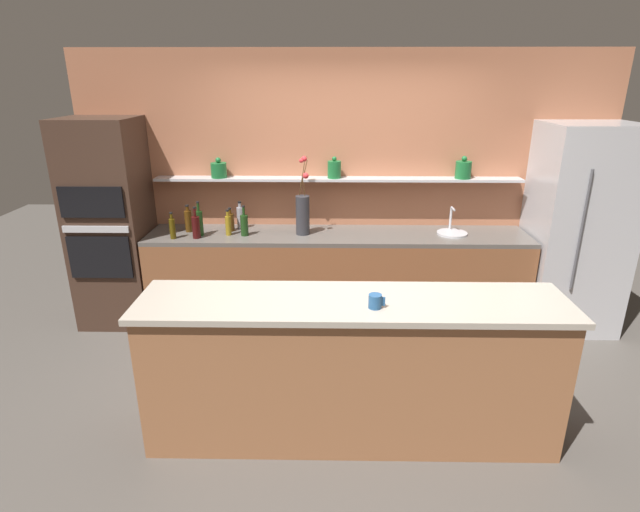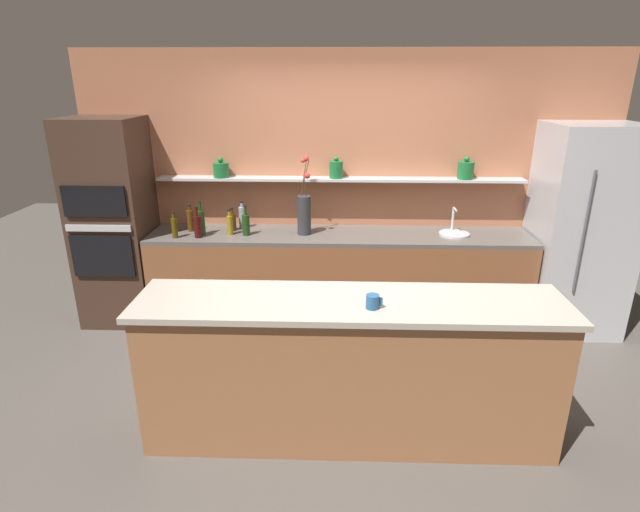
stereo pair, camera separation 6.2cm
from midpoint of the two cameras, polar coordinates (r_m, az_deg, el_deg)
ground_plane at (r=4.10m, az=3.50°, el=-15.18°), size 12.00×12.00×0.00m
back_wall_unit at (r=5.06m, az=3.37°, el=7.89°), size 5.20×0.28×2.60m
back_counter_unit at (r=4.97m, az=2.49°, el=-2.52°), size 3.66×0.62×0.92m
island_counter at (r=3.41m, az=3.88°, el=-12.82°), size 2.75×0.61×1.02m
refrigerator at (r=5.29m, az=27.89°, el=2.53°), size 0.82×0.73×1.97m
oven_tower at (r=5.24m, az=-22.18°, el=3.45°), size 0.68×0.64×2.00m
flower_vase at (r=4.74m, az=-1.43°, el=5.02°), size 0.13×0.18×0.73m
sink_fixture at (r=4.95m, az=15.42°, el=2.63°), size 0.29×0.29×0.25m
bottle_wine_0 at (r=4.87m, az=-13.07°, el=3.80°), size 0.07×0.07×0.33m
bottle_spirit_1 at (r=5.02m, az=-8.53°, el=4.45°), size 0.07×0.07×0.27m
bottle_spirit_2 at (r=5.02m, az=-14.24°, el=4.02°), size 0.07×0.07×0.27m
bottle_oil_3 at (r=4.84m, az=-15.95°, el=3.19°), size 0.05×0.05×0.25m
bottle_oil_4 at (r=4.83m, az=-9.90°, el=3.59°), size 0.05×0.05×0.25m
bottle_spirit_5 at (r=4.96m, az=-9.64°, el=3.93°), size 0.08×0.08×0.23m
bottle_wine_6 at (r=4.80m, az=-13.43°, el=3.35°), size 0.07×0.07×0.30m
bottle_wine_7 at (r=4.79m, az=-8.09°, el=3.61°), size 0.07×0.07×0.29m
coffee_mug at (r=3.05m, az=6.63°, el=-5.20°), size 0.10×0.08×0.09m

